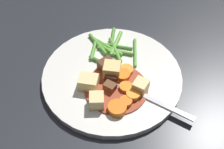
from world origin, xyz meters
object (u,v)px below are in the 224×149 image
at_px(dinner_plate, 112,77).
at_px(carrot_slice_3, 133,95).
at_px(potato_chunk_3, 97,101).
at_px(carrot_slice_4, 117,108).
at_px(meat_chunk_2, 107,66).
at_px(meat_chunk_0, 110,77).
at_px(carrot_slice_2, 126,70).
at_px(potato_chunk_0, 141,86).
at_px(potato_chunk_1, 112,68).
at_px(meat_chunk_1, 108,87).
at_px(carrot_slice_1, 123,75).
at_px(carrot_slice_0, 126,102).
at_px(fork, 148,98).
at_px(carrot_slice_5, 126,87).
at_px(potato_chunk_2, 89,82).

relative_size(dinner_plate, carrot_slice_3, 10.33).
bearing_deg(potato_chunk_3, carrot_slice_4, 78.26).
bearing_deg(potato_chunk_3, meat_chunk_2, 174.19).
bearing_deg(dinner_plate, potato_chunk_3, -14.59).
height_order(potato_chunk_3, meat_chunk_0, potato_chunk_3).
bearing_deg(carrot_slice_2, potato_chunk_0, 35.33).
bearing_deg(potato_chunk_1, meat_chunk_1, -5.75).
distance_m(dinner_plate, carrot_slice_1, 0.03).
relative_size(carrot_slice_0, fork, 0.15).
relative_size(carrot_slice_3, potato_chunk_1, 0.83).
height_order(carrot_slice_0, fork, carrot_slice_0).
bearing_deg(carrot_slice_1, potato_chunk_3, -30.53).
xyz_separation_m(carrot_slice_5, fork, (0.02, 0.04, -0.00)).
distance_m(potato_chunk_1, fork, 0.09).
bearing_deg(carrot_slice_5, carrot_slice_4, -13.03).
relative_size(potato_chunk_0, potato_chunk_3, 0.99).
bearing_deg(meat_chunk_0, fork, 63.25).
bearing_deg(meat_chunk_1, carrot_slice_1, 141.54).
bearing_deg(fork, meat_chunk_0, -116.75).
xyz_separation_m(potato_chunk_1, potato_chunk_2, (0.04, -0.04, -0.00)).
bearing_deg(carrot_slice_2, potato_chunk_1, -81.16).
relative_size(dinner_plate, potato_chunk_2, 7.78).
bearing_deg(carrot_slice_0, potato_chunk_3, -81.72).
xyz_separation_m(carrot_slice_0, potato_chunk_3, (0.01, -0.05, 0.01)).
bearing_deg(meat_chunk_1, meat_chunk_2, -172.77).
height_order(potato_chunk_1, meat_chunk_2, potato_chunk_1).
distance_m(carrot_slice_5, potato_chunk_3, 0.07).
bearing_deg(carrot_slice_5, meat_chunk_1, -81.92).
bearing_deg(potato_chunk_0, carrot_slice_3, -35.87).
distance_m(potato_chunk_1, potato_chunk_3, 0.08).
bearing_deg(potato_chunk_0, potato_chunk_3, -60.89).
height_order(meat_chunk_2, fork, meat_chunk_2).
relative_size(carrot_slice_1, potato_chunk_2, 0.81).
height_order(carrot_slice_5, meat_chunk_0, meat_chunk_0).
bearing_deg(dinner_plate, fork, 54.99).
bearing_deg(potato_chunk_0, meat_chunk_2, -124.07).
height_order(potato_chunk_0, meat_chunk_0, potato_chunk_0).
distance_m(carrot_slice_4, potato_chunk_2, 0.08).
distance_m(carrot_slice_1, carrot_slice_4, 0.08).
distance_m(carrot_slice_4, meat_chunk_2, 0.10).
relative_size(carrot_slice_0, potato_chunk_2, 0.66).
distance_m(carrot_slice_2, carrot_slice_5, 0.04).
bearing_deg(carrot_slice_5, potato_chunk_2, -88.57).
distance_m(carrot_slice_1, potato_chunk_3, 0.08).
bearing_deg(carrot_slice_3, carrot_slice_0, -35.23).
height_order(carrot_slice_2, potato_chunk_0, potato_chunk_0).
distance_m(carrot_slice_1, potato_chunk_2, 0.07).
xyz_separation_m(carrot_slice_0, meat_chunk_0, (-0.06, -0.04, 0.00)).
bearing_deg(carrot_slice_2, carrot_slice_5, 2.48).
bearing_deg(potato_chunk_3, meat_chunk_1, 157.54).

